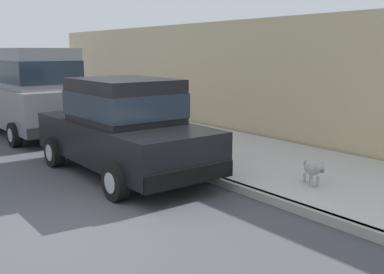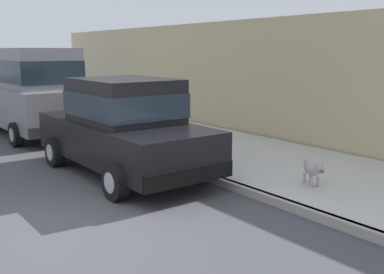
# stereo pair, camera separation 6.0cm
# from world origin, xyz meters

# --- Properties ---
(ground_plane) EXTENTS (80.00, 80.00, 0.00)m
(ground_plane) POSITION_xyz_m (0.00, 0.00, 0.00)
(ground_plane) COLOR #424247
(curb) EXTENTS (0.16, 64.00, 0.14)m
(curb) POSITION_xyz_m (3.20, 0.00, 0.07)
(curb) COLOR gray
(curb) RESTS_ON ground
(sidewalk) EXTENTS (3.60, 64.00, 0.14)m
(sidewalk) POSITION_xyz_m (5.00, 0.00, 0.07)
(sidewalk) COLOR #B7B5AD
(sidewalk) RESTS_ON ground
(car_black_sedan) EXTENTS (2.05, 4.61, 1.92)m
(car_black_sedan) POSITION_xyz_m (2.16, 2.12, 0.98)
(car_black_sedan) COLOR black
(car_black_sedan) RESTS_ON ground
(car_grey_van) EXTENTS (2.21, 4.94, 2.52)m
(car_grey_van) POSITION_xyz_m (2.12, 7.65, 1.39)
(car_grey_van) COLOR slate
(car_grey_van) RESTS_ON ground
(dog_grey) EXTENTS (0.41, 0.70, 0.49)m
(dog_grey) POSITION_xyz_m (4.14, -0.99, 0.43)
(dog_grey) COLOR #999691
(dog_grey) RESTS_ON sidewalk
(building_facade) EXTENTS (0.50, 20.00, 3.31)m
(building_facade) POSITION_xyz_m (7.10, 5.91, 1.65)
(building_facade) COLOR tan
(building_facade) RESTS_ON ground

